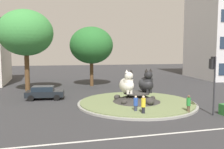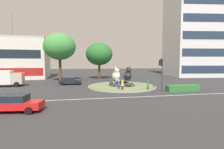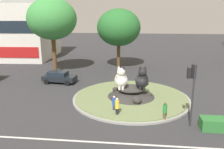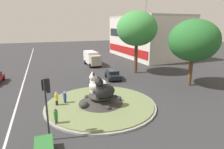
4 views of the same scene
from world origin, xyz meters
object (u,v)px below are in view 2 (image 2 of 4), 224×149
object	(u,v)px
second_tree_near_tower	(99,54)
pedestrian_yellow_shirt	(122,85)
hatchback_near_shophouse	(14,103)
pedestrian_green_shirt	(148,85)
shophouse_block	(5,58)
delivery_box_truck	(4,78)
sedan_on_far_lane	(70,81)
pedestrian_blue_shirt	(119,85)
office_tower	(200,31)
broadleaf_tree_behind_island	(60,47)
traffic_light_mast	(161,67)
cat_statue_white	(116,75)
cat_statue_black	(128,75)

from	to	relation	value
second_tree_near_tower	pedestrian_yellow_shirt	distance (m)	19.31
hatchback_near_shophouse	second_tree_near_tower	bearing A→B (deg)	75.31
pedestrian_green_shirt	shophouse_block	bearing A→B (deg)	-19.77
delivery_box_truck	hatchback_near_shophouse	bearing A→B (deg)	-68.96
sedan_on_far_lane	hatchback_near_shophouse	world-z (taller)	hatchback_near_shophouse
pedestrian_blue_shirt	pedestrian_green_shirt	world-z (taller)	pedestrian_green_shirt
office_tower	pedestrian_yellow_shirt	size ratio (longest dim) A/B	16.13
delivery_box_truck	broadleaf_tree_behind_island	bearing A→B (deg)	29.69
second_tree_near_tower	pedestrian_green_shirt	world-z (taller)	second_tree_near_tower
pedestrian_blue_shirt	hatchback_near_shophouse	world-z (taller)	pedestrian_blue_shirt
office_tower	broadleaf_tree_behind_island	size ratio (longest dim) A/B	2.61
traffic_light_mast	pedestrian_green_shirt	distance (m)	3.29
pedestrian_blue_shirt	hatchback_near_shophouse	xyz separation A→B (m)	(-11.59, -8.99, -0.03)
cat_statue_white	sedan_on_far_lane	distance (m)	9.53
traffic_light_mast	broadleaf_tree_behind_island	size ratio (longest dim) A/B	0.45
hatchback_near_shophouse	office_tower	bearing A→B (deg)	43.13
cat_statue_white	sedan_on_far_lane	size ratio (longest dim) A/B	0.60
broadleaf_tree_behind_island	pedestrian_yellow_shirt	world-z (taller)	broadleaf_tree_behind_island
cat_statue_white	broadleaf_tree_behind_island	xyz separation A→B (m)	(-10.46, 10.07, 5.66)
broadleaf_tree_behind_island	sedan_on_far_lane	size ratio (longest dim) A/B	2.51
pedestrian_blue_shirt	sedan_on_far_lane	world-z (taller)	pedestrian_blue_shirt
cat_statue_white	pedestrian_green_shirt	size ratio (longest dim) A/B	1.54
shophouse_block	office_tower	size ratio (longest dim) A/B	0.79
sedan_on_far_lane	hatchback_near_shophouse	distance (m)	17.78
cat_statue_black	traffic_light_mast	distance (m)	6.67
second_tree_near_tower	shophouse_block	bearing A→B (deg)	163.63
broadleaf_tree_behind_island	hatchback_near_shophouse	world-z (taller)	broadleaf_tree_behind_island
traffic_light_mast	hatchback_near_shophouse	world-z (taller)	traffic_light_mast
cat_statue_white	broadleaf_tree_behind_island	bearing A→B (deg)	-139.48
cat_statue_white	cat_statue_black	world-z (taller)	cat_statue_black
cat_statue_black	traffic_light_mast	world-z (taller)	traffic_light_mast
shophouse_block	pedestrian_green_shirt	xyz separation A→B (m)	(29.59, -25.97, -4.44)
shophouse_block	broadleaf_tree_behind_island	bearing A→B (deg)	-39.62
delivery_box_truck	sedan_on_far_lane	bearing A→B (deg)	-0.27
pedestrian_green_shirt	cat_statue_black	bearing A→B (deg)	-48.42
cat_statue_white	delivery_box_truck	distance (m)	19.93
broadleaf_tree_behind_island	pedestrian_green_shirt	distance (m)	21.73
pedestrian_blue_shirt	second_tree_near_tower	bearing A→B (deg)	-12.29
cat_statue_white	pedestrian_green_shirt	world-z (taller)	cat_statue_white
shophouse_block	pedestrian_yellow_shirt	size ratio (longest dim) A/B	12.76
sedan_on_far_lane	pedestrian_yellow_shirt	bearing A→B (deg)	-42.85
pedestrian_yellow_shirt	hatchback_near_shophouse	bearing A→B (deg)	42.98
cat_statue_black	traffic_light_mast	xyz separation A→B (m)	(3.58, -5.43, 1.48)
shophouse_block	pedestrian_blue_shirt	size ratio (longest dim) A/B	13.99
shophouse_block	hatchback_near_shophouse	world-z (taller)	shophouse_block
second_tree_near_tower	pedestrian_yellow_shirt	world-z (taller)	second_tree_near_tower
delivery_box_truck	second_tree_near_tower	bearing A→B (deg)	25.29
pedestrian_green_shirt	office_tower	bearing A→B (deg)	-117.54
pedestrian_green_shirt	broadleaf_tree_behind_island	bearing A→B (deg)	-24.48
cat_statue_white	hatchback_near_shophouse	size ratio (longest dim) A/B	0.52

